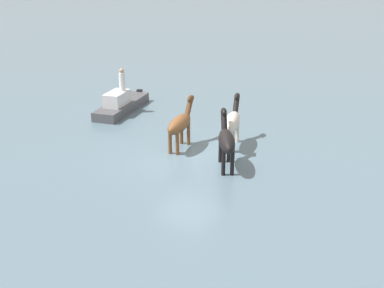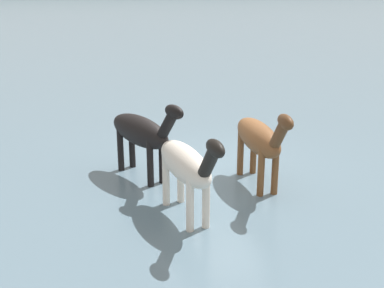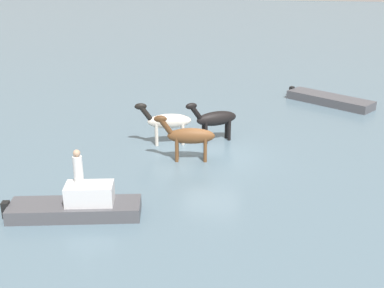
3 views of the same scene
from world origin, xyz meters
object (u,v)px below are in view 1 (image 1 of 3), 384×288
Objects in this scene: horse_mid_herd at (180,123)px; person_helmsman_aft at (122,80)px; boat_skiff_near at (121,106)px; horse_pinto_flank at (232,121)px; horse_rear_stallion at (226,140)px.

person_helmsman_aft is at bearing 53.26° from horse_mid_herd.
boat_skiff_near is (5.60, -2.72, -0.82)m from horse_mid_herd.
person_helmsman_aft reaches higher than horse_pinto_flank.
horse_rear_stallion is 0.51× the size of boat_skiff_near.
horse_pinto_flank is 7.53m from boat_skiff_near.
horse_pinto_flank is (-1.76, -1.40, 0.01)m from horse_mid_herd.
horse_rear_stallion is at bearing 53.29° from boat_skiff_near.
horse_pinto_flank is at bearing 65.92° from boat_skiff_near.
horse_mid_herd is at bearing 40.48° from horse_rear_stallion.
horse_rear_stallion is (-2.61, 0.72, 0.00)m from horse_mid_herd.
boat_skiff_near is at bearing -13.07° from person_helmsman_aft.
person_helmsman_aft is at bearing 33.01° from horse_rear_stallion.
horse_mid_herd is at bearing 50.15° from boat_skiff_near.
person_helmsman_aft reaches higher than horse_mid_herd.
horse_rear_stallion is 8.94m from boat_skiff_near.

